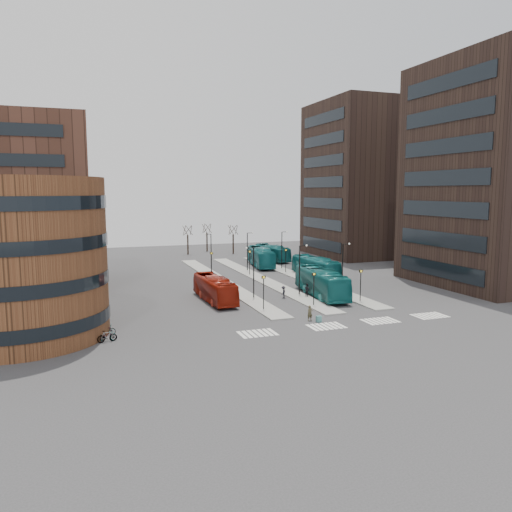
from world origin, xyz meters
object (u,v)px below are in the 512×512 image
object	(u,v)px
commuter_a	(218,295)
teal_bus_a	(321,283)
red_bus	(215,289)
teal_bus_b	(261,257)
commuter_c	(283,292)
bicycle_far	(106,330)
bicycle_mid	(107,336)
teal_bus_c	(315,267)
teal_bus_d	(272,253)
suitcase	(319,319)
bicycle_near	(107,336)
traveller	(310,313)
commuter_b	(307,291)

from	to	relation	value
commuter_a	teal_bus_a	bearing A→B (deg)	171.30
red_bus	commuter_a	size ratio (longest dim) A/B	5.60
teal_bus_b	commuter_c	size ratio (longest dim) A/B	7.98
commuter_c	bicycle_far	distance (m)	22.87
commuter_c	bicycle_mid	bearing A→B (deg)	-21.14
teal_bus_c	bicycle_far	bearing A→B (deg)	-148.58
red_bus	teal_bus_a	xyz separation A→B (m)	(13.03, -1.73, 0.23)
teal_bus_d	commuter_a	bearing A→B (deg)	-126.35
suitcase	bicycle_far	bearing A→B (deg)	173.95
commuter_c	bicycle_mid	world-z (taller)	commuter_c
bicycle_mid	bicycle_near	bearing A→B (deg)	-15.15
teal_bus_b	traveller	xyz separation A→B (m)	(-7.96, -35.53, -0.86)
suitcase	red_bus	distance (m)	14.56
teal_bus_d	bicycle_mid	world-z (taller)	teal_bus_d
red_bus	commuter_a	bearing A→B (deg)	-90.10
traveller	bicycle_far	world-z (taller)	traveller
traveller	bicycle_near	world-z (taller)	traveller
traveller	commuter_b	world-z (taller)	commuter_b
commuter_b	bicycle_near	size ratio (longest dim) A/B	1.00
commuter_c	bicycle_near	xyz separation A→B (m)	(-21.07, -10.85, -0.28)
commuter_b	bicycle_far	world-z (taller)	commuter_b
bicycle_mid	commuter_c	bearing A→B (deg)	-77.19
teal_bus_c	bicycle_near	world-z (taller)	teal_bus_c
teal_bus_a	teal_bus_d	xyz separation A→B (m)	(5.99, 31.35, -0.23)
red_bus	traveller	size ratio (longest dim) A/B	6.82
commuter_b	bicycle_far	distance (m)	25.27
commuter_c	teal_bus_b	bearing A→B (deg)	-153.36
teal_bus_a	commuter_b	xyz separation A→B (m)	(-1.98, -0.14, -0.84)
teal_bus_b	teal_bus_d	world-z (taller)	teal_bus_b
teal_bus_a	commuter_a	size ratio (longest dim) A/B	6.47
teal_bus_a	bicycle_far	distance (m)	27.21
teal_bus_d	red_bus	bearing A→B (deg)	-127.42
teal_bus_c	bicycle_near	xyz separation A→B (m)	(-31.27, -22.70, -1.09)
red_bus	teal_bus_b	bearing A→B (deg)	56.57
teal_bus_b	commuter_a	xyz separation A→B (m)	(-14.50, -24.88, -0.69)
commuter_a	bicycle_mid	bearing A→B (deg)	34.54
teal_bus_d	suitcase	bearing A→B (deg)	-110.38
traveller	teal_bus_d	bearing A→B (deg)	71.90
teal_bus_a	teal_bus_c	size ratio (longest dim) A/B	1.10
traveller	bicycle_mid	distance (m)	19.44
commuter_c	bicycle_far	xyz separation A→B (m)	(-21.07, -8.88, -0.27)
teal_bus_d	commuter_a	size ratio (longest dim) A/B	5.59
teal_bus_c	commuter_c	xyz separation A→B (m)	(-10.20, -11.85, -0.80)
bicycle_near	bicycle_mid	xyz separation A→B (m)	(0.00, -0.34, 0.06)
bicycle_near	commuter_b	bearing A→B (deg)	-62.56
bicycle_near	bicycle_far	distance (m)	1.97
teal_bus_a	bicycle_mid	bearing A→B (deg)	-151.27
suitcase	bicycle_mid	xyz separation A→B (m)	(-20.03, 0.23, 0.21)
red_bus	teal_bus_b	world-z (taller)	teal_bus_b
teal_bus_b	bicycle_far	world-z (taller)	teal_bus_b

